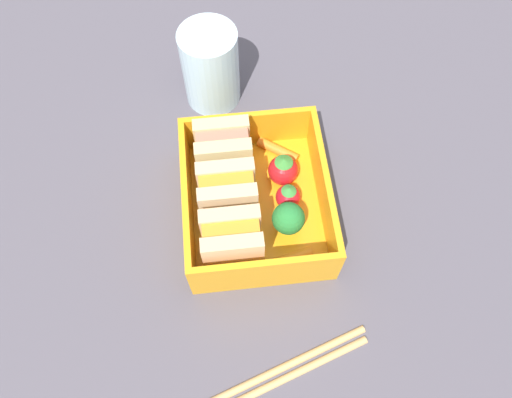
# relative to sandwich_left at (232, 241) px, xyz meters

# --- Properties ---
(ground_plane) EXTENTS (1.20, 1.20, 0.02)m
(ground_plane) POSITION_rel_sandwich_left_xyz_m (0.05, -0.03, -0.05)
(ground_plane) COLOR #524D56
(bento_tray) EXTENTS (0.17, 0.14, 0.01)m
(bento_tray) POSITION_rel_sandwich_left_xyz_m (0.05, -0.03, -0.04)
(bento_tray) COLOR orange
(bento_tray) RESTS_ON ground_plane
(bento_rim) EXTENTS (0.17, 0.14, 0.05)m
(bento_rim) POSITION_rel_sandwich_left_xyz_m (0.05, -0.03, -0.01)
(bento_rim) COLOR orange
(bento_rim) RESTS_ON bento_tray
(sandwich_left) EXTENTS (0.04, 0.06, 0.06)m
(sandwich_left) POSITION_rel_sandwich_left_xyz_m (0.00, 0.00, 0.00)
(sandwich_left) COLOR #E5B480
(sandwich_left) RESTS_ON bento_tray
(sandwich_center_left) EXTENTS (0.04, 0.06, 0.06)m
(sandwich_center_left) POSITION_rel_sandwich_left_xyz_m (0.05, 0.00, 0.00)
(sandwich_center_left) COLOR #D3B384
(sandwich_center_left) RESTS_ON bento_tray
(sandwich_center) EXTENTS (0.04, 0.06, 0.06)m
(sandwich_center) POSITION_rel_sandwich_left_xyz_m (0.10, 0.00, 0.00)
(sandwich_center) COLOR #D5BD7E
(sandwich_center) RESTS_ON bento_tray
(carrot_stick_left) EXTENTS (0.02, 0.04, 0.01)m
(carrot_stick_left) POSITION_rel_sandwich_left_xyz_m (-0.01, -0.06, -0.03)
(carrot_stick_left) COLOR orange
(carrot_stick_left) RESTS_ON bento_tray
(broccoli_floret) EXTENTS (0.03, 0.03, 0.04)m
(broccoli_floret) POSITION_rel_sandwich_left_xyz_m (0.02, -0.06, -0.00)
(broccoli_floret) COLOR #8EBA5C
(broccoli_floret) RESTS_ON bento_tray
(strawberry_far_left) EXTENTS (0.03, 0.03, 0.03)m
(strawberry_far_left) POSITION_rel_sandwich_left_xyz_m (0.05, -0.06, -0.02)
(strawberry_far_left) COLOR red
(strawberry_far_left) RESTS_ON bento_tray
(strawberry_left) EXTENTS (0.03, 0.03, 0.04)m
(strawberry_left) POSITION_rel_sandwich_left_xyz_m (0.08, -0.06, -0.01)
(strawberry_left) COLOR red
(strawberry_left) RESTS_ON bento_tray
(carrot_stick_far_left) EXTENTS (0.04, 0.04, 0.01)m
(carrot_stick_far_left) POSITION_rel_sandwich_left_xyz_m (0.11, -0.06, -0.03)
(carrot_stick_far_left) COLOR orange
(carrot_stick_far_left) RESTS_ON bento_tray
(chopstick_pair) EXTENTS (0.07, 0.18, 0.01)m
(chopstick_pair) POSITION_rel_sandwich_left_xyz_m (-0.12, -0.02, -0.04)
(chopstick_pair) COLOR tan
(chopstick_pair) RESTS_ON ground_plane
(drinking_glass) EXTENTS (0.06, 0.06, 0.10)m
(drinking_glass) POSITION_rel_sandwich_left_xyz_m (0.21, 0.01, 0.00)
(drinking_glass) COLOR silver
(drinking_glass) RESTS_ON ground_plane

